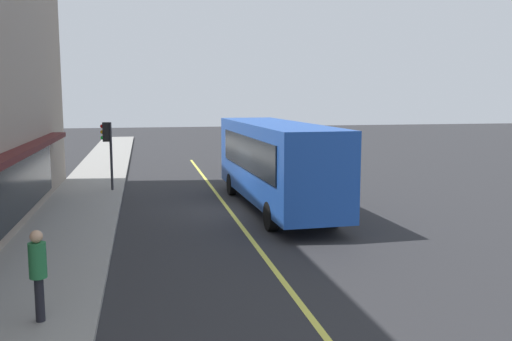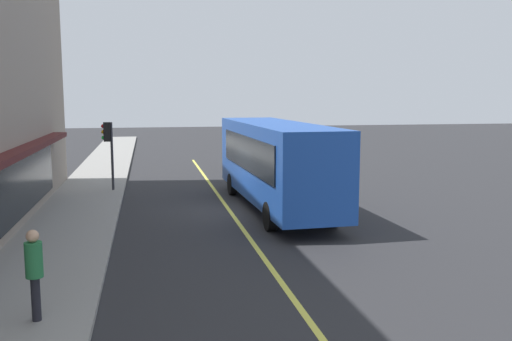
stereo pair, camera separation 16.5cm
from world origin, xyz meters
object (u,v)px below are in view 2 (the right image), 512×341
traffic_light (108,140)px  pedestrian_at_corner (34,266)px  car_white (251,156)px  bus (275,160)px

traffic_light → pedestrian_at_corner: traffic_light is taller
car_white → pedestrian_at_corner: size_ratio=2.34×
pedestrian_at_corner → car_white: bearing=-20.5°
bus → pedestrian_at_corner: size_ratio=6.06×
car_white → pedestrian_at_corner: bearing=159.5°
bus → traffic_light: 8.57m
bus → traffic_light: (5.11, 6.86, 0.55)m
car_white → traffic_light: bearing=132.7°
bus → pedestrian_at_corner: bus is taller
bus → car_white: size_ratio=2.59×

